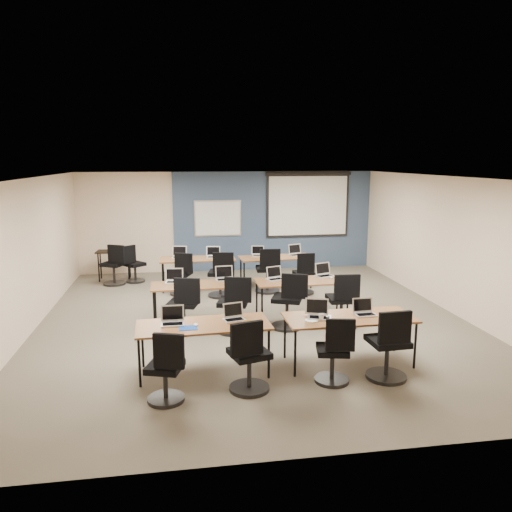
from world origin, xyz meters
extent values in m
cube|color=#6B6354|center=(0.00, 0.00, 0.00)|extent=(8.00, 9.00, 0.02)
cube|color=white|center=(0.00, 0.00, 2.70)|extent=(8.00, 9.00, 0.02)
cube|color=beige|center=(0.00, 4.50, 1.35)|extent=(8.00, 0.04, 2.70)
cube|color=beige|center=(0.00, -4.50, 1.35)|extent=(8.00, 0.04, 2.70)
cube|color=beige|center=(-4.00, 0.00, 1.35)|extent=(0.04, 9.00, 2.70)
cube|color=beige|center=(4.00, 0.00, 1.35)|extent=(0.04, 9.00, 2.70)
cube|color=#3D5977|center=(1.25, 4.47, 1.35)|extent=(5.50, 0.04, 2.70)
cube|color=#BEBEBE|center=(-0.30, 4.43, 1.45)|extent=(1.28, 0.02, 0.98)
cube|color=white|center=(-0.30, 4.42, 1.45)|extent=(1.20, 0.02, 0.90)
cube|color=black|center=(2.20, 4.41, 1.80)|extent=(2.32, 0.03, 1.82)
cube|color=white|center=(2.20, 4.40, 1.76)|extent=(2.20, 0.02, 1.62)
cylinder|color=black|center=(2.20, 4.40, 2.64)|extent=(2.40, 0.10, 0.10)
cube|color=olive|center=(-1.06, -2.22, 0.71)|extent=(1.89, 0.79, 0.03)
cylinder|color=black|center=(-1.95, -2.55, 0.35)|extent=(0.04, 0.04, 0.70)
cylinder|color=black|center=(-0.18, -2.55, 0.35)|extent=(0.04, 0.04, 0.70)
cylinder|color=black|center=(-1.95, -1.89, 0.35)|extent=(0.04, 0.04, 0.70)
cylinder|color=black|center=(-0.18, -1.89, 0.35)|extent=(0.04, 0.04, 0.70)
cube|color=brown|center=(1.10, -2.22, 0.71)|extent=(1.92, 0.80, 0.03)
cylinder|color=black|center=(0.20, -2.56, 0.35)|extent=(0.04, 0.04, 0.70)
cylinder|color=black|center=(2.00, -2.56, 0.35)|extent=(0.04, 0.04, 0.70)
cylinder|color=black|center=(0.20, -1.88, 0.35)|extent=(0.04, 0.04, 0.70)
cylinder|color=black|center=(2.00, -1.88, 0.35)|extent=(0.04, 0.04, 0.70)
cube|color=#A7703C|center=(-1.07, 0.10, 0.71)|extent=(1.67, 0.70, 0.03)
cylinder|color=black|center=(-1.85, -0.19, 0.35)|extent=(0.04, 0.04, 0.70)
cylinder|color=black|center=(-0.29, -0.19, 0.35)|extent=(0.04, 0.04, 0.70)
cylinder|color=black|center=(-1.85, 0.39, 0.35)|extent=(0.04, 0.04, 0.70)
cylinder|color=black|center=(-0.29, 0.39, 0.35)|extent=(0.04, 0.04, 0.70)
cube|color=#976229|center=(0.95, 0.09, 0.71)|extent=(1.78, 0.74, 0.03)
cylinder|color=black|center=(0.12, -0.22, 0.35)|extent=(0.04, 0.04, 0.70)
cylinder|color=black|center=(1.78, -0.22, 0.35)|extent=(0.04, 0.04, 0.70)
cylinder|color=black|center=(0.12, 0.40, 0.35)|extent=(0.04, 0.04, 0.70)
cylinder|color=black|center=(1.78, 0.40, 0.35)|extent=(0.04, 0.04, 0.70)
cube|color=brown|center=(-0.94, 2.58, 0.71)|extent=(1.75, 0.73, 0.03)
cylinder|color=black|center=(-1.75, 2.28, 0.35)|extent=(0.04, 0.04, 0.70)
cylinder|color=black|center=(-0.12, 2.28, 0.35)|extent=(0.04, 0.04, 0.70)
cylinder|color=black|center=(-1.75, 2.89, 0.35)|extent=(0.04, 0.04, 0.70)
cylinder|color=black|center=(-0.12, 2.89, 0.35)|extent=(0.04, 0.04, 0.70)
cube|color=brown|center=(0.91, 2.47, 0.71)|extent=(1.72, 0.72, 0.03)
cylinder|color=black|center=(0.11, 2.17, 0.35)|extent=(0.04, 0.04, 0.70)
cylinder|color=black|center=(1.72, 2.17, 0.35)|extent=(0.04, 0.04, 0.70)
cylinder|color=black|center=(0.11, 2.77, 0.35)|extent=(0.04, 0.04, 0.70)
cylinder|color=black|center=(1.72, 2.77, 0.35)|extent=(0.04, 0.04, 0.70)
cube|color=#BBBBBE|center=(-1.49, -2.19, 0.74)|extent=(0.33, 0.24, 0.02)
cube|color=black|center=(-1.49, -2.21, 0.75)|extent=(0.28, 0.14, 0.00)
cube|color=#BBBBBE|center=(-1.49, -2.06, 0.87)|extent=(0.33, 0.06, 0.23)
cube|color=black|center=(-1.49, -2.06, 0.87)|extent=(0.29, 0.04, 0.19)
ellipsoid|color=white|center=(-1.17, -2.26, 0.74)|extent=(0.08, 0.11, 0.04)
cylinder|color=black|center=(-1.60, -3.01, 0.03)|extent=(0.48, 0.48, 0.05)
cylinder|color=black|center=(-1.60, -3.01, 0.21)|extent=(0.06, 0.06, 0.42)
cube|color=black|center=(-1.60, -3.01, 0.46)|extent=(0.42, 0.42, 0.08)
cube|color=black|center=(-1.54, -3.20, 0.74)|extent=(0.39, 0.06, 0.44)
cube|color=#B0B0B6|center=(-0.61, -2.13, 0.74)|extent=(0.30, 0.22, 0.02)
cube|color=black|center=(-0.61, -2.15, 0.75)|extent=(0.26, 0.13, 0.00)
cube|color=#B0B0B6|center=(-0.61, -2.01, 0.86)|extent=(0.30, 0.06, 0.21)
cube|color=black|center=(-0.61, -2.02, 0.86)|extent=(0.26, 0.04, 0.17)
ellipsoid|color=white|center=(-0.25, -2.28, 0.74)|extent=(0.07, 0.10, 0.03)
cylinder|color=black|center=(-0.50, -2.87, 0.03)|extent=(0.54, 0.54, 0.05)
cylinder|color=black|center=(-0.50, -2.87, 0.24)|extent=(0.06, 0.06, 0.48)
cube|color=black|center=(-0.50, -2.87, 0.52)|extent=(0.48, 0.48, 0.08)
cube|color=black|center=(-0.56, -3.08, 0.80)|extent=(0.44, 0.06, 0.44)
cube|color=#A3A3AE|center=(0.64, -2.22, 0.74)|extent=(0.35, 0.25, 0.02)
cube|color=black|center=(0.64, -2.24, 0.75)|extent=(0.29, 0.15, 0.00)
cube|color=#A3A3AE|center=(0.64, -2.09, 0.87)|extent=(0.35, 0.06, 0.24)
cube|color=black|center=(0.64, -2.10, 0.87)|extent=(0.30, 0.05, 0.20)
ellipsoid|color=white|center=(0.75, -2.23, 0.74)|extent=(0.07, 0.10, 0.03)
cylinder|color=black|center=(0.66, -2.80, 0.03)|extent=(0.48, 0.48, 0.05)
cylinder|color=black|center=(0.66, -2.80, 0.21)|extent=(0.06, 0.06, 0.42)
cube|color=black|center=(0.66, -2.80, 0.46)|extent=(0.42, 0.42, 0.08)
cube|color=black|center=(0.70, -2.99, 0.74)|extent=(0.39, 0.06, 0.44)
cube|color=#BBBBBE|center=(1.36, -2.20, 0.74)|extent=(0.31, 0.23, 0.02)
cube|color=black|center=(1.36, -2.22, 0.75)|extent=(0.26, 0.13, 0.00)
cube|color=#BBBBBE|center=(1.36, -2.08, 0.86)|extent=(0.31, 0.06, 0.21)
cube|color=black|center=(1.36, -2.09, 0.86)|extent=(0.27, 0.04, 0.18)
ellipsoid|color=white|center=(1.62, -2.23, 0.74)|extent=(0.09, 0.12, 0.04)
cylinder|color=black|center=(1.46, -2.81, 0.03)|extent=(0.57, 0.57, 0.05)
cylinder|color=black|center=(1.46, -2.81, 0.25)|extent=(0.06, 0.06, 0.50)
cube|color=black|center=(1.46, -2.81, 0.54)|extent=(0.50, 0.50, 0.08)
cube|color=black|center=(1.44, -3.04, 0.82)|extent=(0.46, 0.06, 0.44)
cube|color=#B1B1B1|center=(-1.47, 0.28, 0.74)|extent=(0.33, 0.24, 0.02)
cube|color=black|center=(-1.47, 0.26, 0.75)|extent=(0.28, 0.14, 0.00)
cube|color=#B1B1B1|center=(-1.47, 0.41, 0.87)|extent=(0.33, 0.06, 0.23)
cube|color=black|center=(-1.47, 0.40, 0.87)|extent=(0.29, 0.04, 0.19)
ellipsoid|color=white|center=(-1.22, 0.06, 0.74)|extent=(0.07, 0.10, 0.03)
cylinder|color=black|center=(-1.32, -0.44, 0.03)|extent=(0.56, 0.56, 0.05)
cylinder|color=black|center=(-1.32, -0.44, 0.25)|extent=(0.06, 0.06, 0.50)
cube|color=black|center=(-1.32, -0.44, 0.54)|extent=(0.50, 0.50, 0.08)
cube|color=black|center=(-1.26, -0.66, 0.82)|extent=(0.45, 0.06, 0.44)
cube|color=silver|center=(-0.51, 0.33, 0.74)|extent=(0.34, 0.25, 0.02)
cube|color=black|center=(-0.51, 0.31, 0.75)|extent=(0.29, 0.14, 0.00)
cube|color=silver|center=(-0.51, 0.46, 0.87)|extent=(0.34, 0.06, 0.24)
cube|color=black|center=(-0.51, 0.45, 0.87)|extent=(0.30, 0.04, 0.19)
ellipsoid|color=white|center=(-0.26, 0.14, 0.74)|extent=(0.07, 0.10, 0.03)
cylinder|color=black|center=(-0.46, -0.57, 0.03)|extent=(0.58, 0.58, 0.05)
cylinder|color=black|center=(-0.46, -0.57, 0.26)|extent=(0.06, 0.06, 0.51)
cube|color=black|center=(-0.46, -0.57, 0.55)|extent=(0.51, 0.51, 0.08)
cube|color=black|center=(-0.39, -0.79, 0.83)|extent=(0.47, 0.06, 0.44)
cube|color=silver|center=(0.46, 0.21, 0.74)|extent=(0.32, 0.23, 0.02)
cube|color=black|center=(0.46, 0.19, 0.75)|extent=(0.27, 0.13, 0.00)
cube|color=silver|center=(0.46, 0.34, 0.86)|extent=(0.32, 0.06, 0.22)
cube|color=black|center=(0.46, 0.33, 0.86)|extent=(0.28, 0.04, 0.18)
ellipsoid|color=white|center=(0.71, 0.07, 0.74)|extent=(0.09, 0.12, 0.04)
cylinder|color=black|center=(0.54, -0.50, 0.03)|extent=(0.58, 0.58, 0.05)
cylinder|color=black|center=(0.54, -0.50, 0.26)|extent=(0.06, 0.06, 0.51)
cube|color=black|center=(0.54, -0.50, 0.55)|extent=(0.51, 0.51, 0.08)
cube|color=black|center=(0.62, -0.72, 0.83)|extent=(0.47, 0.06, 0.44)
cube|color=#ACABB2|center=(1.48, 0.32, 0.74)|extent=(0.34, 0.25, 0.02)
cube|color=black|center=(1.48, 0.30, 0.75)|extent=(0.29, 0.14, 0.00)
cube|color=#ACABB2|center=(1.48, 0.45, 0.87)|extent=(0.34, 0.06, 0.23)
cube|color=black|center=(1.48, 0.44, 0.87)|extent=(0.30, 0.04, 0.19)
ellipsoid|color=white|center=(1.57, 0.17, 0.74)|extent=(0.06, 0.09, 0.03)
cylinder|color=black|center=(1.52, -0.64, 0.03)|extent=(0.57, 0.57, 0.05)
cylinder|color=black|center=(1.52, -0.64, 0.25)|extent=(0.06, 0.06, 0.50)
cube|color=black|center=(1.52, -0.64, 0.54)|extent=(0.50, 0.50, 0.08)
cube|color=black|center=(1.53, -0.87, 0.82)|extent=(0.46, 0.06, 0.44)
cube|color=silver|center=(-1.36, 2.72, 0.74)|extent=(0.35, 0.25, 0.02)
cube|color=black|center=(-1.36, 2.70, 0.75)|extent=(0.30, 0.15, 0.00)
cube|color=silver|center=(-1.36, 2.85, 0.87)|extent=(0.35, 0.06, 0.24)
cube|color=black|center=(-1.36, 2.84, 0.87)|extent=(0.31, 0.05, 0.20)
ellipsoid|color=white|center=(-1.14, 2.44, 0.74)|extent=(0.07, 0.10, 0.03)
cylinder|color=black|center=(-1.35, 2.12, 0.03)|extent=(0.51, 0.51, 0.05)
cylinder|color=black|center=(-1.35, 2.12, 0.22)|extent=(0.06, 0.06, 0.45)
cube|color=black|center=(-1.35, 2.12, 0.49)|extent=(0.45, 0.45, 0.08)
cube|color=black|center=(-1.28, 1.93, 0.77)|extent=(0.41, 0.06, 0.44)
cube|color=silver|center=(-0.56, 2.61, 0.74)|extent=(0.33, 0.24, 0.02)
cube|color=black|center=(-0.56, 2.59, 0.75)|extent=(0.28, 0.14, 0.00)
cube|color=silver|center=(-0.56, 2.75, 0.87)|extent=(0.33, 0.06, 0.23)
cube|color=black|center=(-0.56, 2.74, 0.87)|extent=(0.29, 0.04, 0.19)
ellipsoid|color=white|center=(-0.26, 2.57, 0.74)|extent=(0.07, 0.11, 0.04)
cylinder|color=black|center=(-0.48, 1.81, 0.03)|extent=(0.57, 0.57, 0.05)
cylinder|color=black|center=(-0.48, 1.81, 0.25)|extent=(0.06, 0.06, 0.50)
cube|color=black|center=(-0.48, 1.81, 0.54)|extent=(0.50, 0.50, 0.08)
cube|color=black|center=(-0.43, 1.59, 0.82)|extent=(0.46, 0.06, 0.44)
cube|color=#ABAAB4|center=(0.53, 2.65, 0.74)|extent=(0.30, 0.22, 0.02)
cube|color=black|center=(0.53, 2.63, 0.75)|extent=(0.26, 0.13, 0.00)
cube|color=#ABAAB4|center=(0.53, 2.77, 0.86)|extent=(0.30, 0.06, 0.21)
cube|color=black|center=(0.53, 2.76, 0.86)|extent=(0.27, 0.04, 0.17)
ellipsoid|color=white|center=(0.77, 2.49, 0.74)|extent=(0.06, 0.09, 0.03)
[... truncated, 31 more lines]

